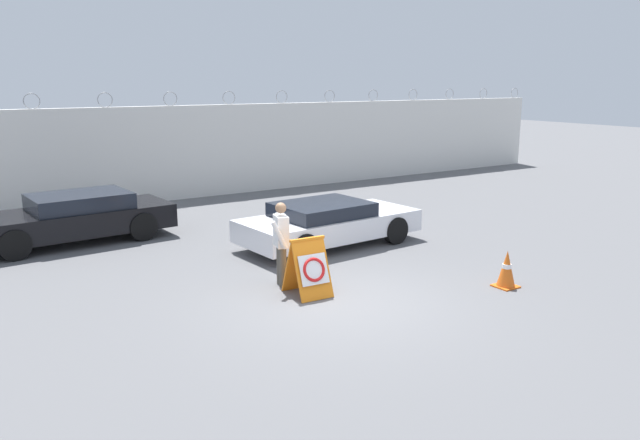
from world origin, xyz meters
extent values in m
plane|color=#5B5B5E|center=(0.00, 0.00, 0.00)|extent=(90.00, 90.00, 0.00)
cube|color=silver|center=(0.00, 11.15, 1.54)|extent=(36.00, 0.30, 3.09)
torus|color=gray|center=(-3.11, 11.15, 3.31)|extent=(0.47, 0.03, 0.47)
torus|color=gray|center=(-1.04, 11.15, 3.31)|extent=(0.47, 0.03, 0.47)
torus|color=gray|center=(1.04, 11.15, 3.31)|extent=(0.47, 0.03, 0.47)
torus|color=gray|center=(3.11, 11.15, 3.31)|extent=(0.47, 0.03, 0.47)
torus|color=gray|center=(5.18, 11.15, 3.31)|extent=(0.47, 0.03, 0.47)
torus|color=gray|center=(7.25, 11.15, 3.31)|extent=(0.47, 0.03, 0.47)
torus|color=gray|center=(9.32, 11.15, 3.31)|extent=(0.47, 0.03, 0.47)
torus|color=gray|center=(11.39, 11.15, 3.31)|extent=(0.47, 0.03, 0.47)
torus|color=gray|center=(13.46, 11.15, 3.31)|extent=(0.47, 0.03, 0.47)
torus|color=gray|center=(15.53, 11.15, 3.31)|extent=(0.47, 0.03, 0.47)
torus|color=gray|center=(17.60, 11.15, 3.31)|extent=(0.47, 0.03, 0.47)
cube|color=orange|center=(-0.25, 0.49, 0.52)|extent=(0.69, 0.45, 1.05)
cube|color=orange|center=(-0.23, 0.89, 0.52)|extent=(0.69, 0.45, 1.05)
cube|color=orange|center=(-0.24, 0.69, 1.06)|extent=(0.71, 0.09, 0.05)
cube|color=white|center=(-0.25, 0.45, 0.54)|extent=(0.57, 0.24, 0.53)
torus|color=red|center=(-0.25, 0.44, 0.54)|extent=(0.46, 0.23, 0.44)
cylinder|color=#514C42|center=(-0.37, 1.48, 0.39)|extent=(0.15, 0.15, 0.79)
cylinder|color=#514C42|center=(-0.42, 1.31, 0.39)|extent=(0.15, 0.15, 0.79)
cube|color=silver|center=(-0.39, 1.39, 1.09)|extent=(0.32, 0.45, 0.61)
sphere|color=#936B4C|center=(-0.39, 1.39, 1.54)|extent=(0.21, 0.21, 0.21)
cylinder|color=silver|center=(-0.33, 1.64, 1.10)|extent=(0.09, 0.09, 0.58)
cylinder|color=silver|center=(-0.56, 1.17, 1.08)|extent=(0.34, 0.17, 0.56)
cube|color=orange|center=(3.19, -1.05, 0.01)|extent=(0.41, 0.41, 0.03)
cone|color=orange|center=(3.19, -1.05, 0.38)|extent=(0.35, 0.35, 0.70)
cylinder|color=white|center=(3.19, -1.05, 0.41)|extent=(0.18, 0.18, 0.10)
cylinder|color=black|center=(-4.50, 6.08, 0.35)|extent=(0.72, 0.25, 0.71)
cylinder|color=black|center=(-1.57, 6.29, 0.35)|extent=(0.72, 0.25, 0.71)
cylinder|color=black|center=(-1.69, 7.99, 0.35)|extent=(0.72, 0.25, 0.71)
cube|color=black|center=(-3.10, 7.04, 0.54)|extent=(4.85, 2.14, 0.58)
cube|color=black|center=(-2.86, 7.05, 1.01)|extent=(2.38, 1.79, 0.37)
cylinder|color=black|center=(3.37, 4.37, 0.33)|extent=(0.68, 0.25, 0.67)
cylinder|color=black|center=(3.49, 2.64, 0.33)|extent=(0.68, 0.25, 0.67)
cylinder|color=black|center=(0.64, 4.17, 0.33)|extent=(0.68, 0.25, 0.67)
cylinder|color=black|center=(0.76, 2.44, 0.33)|extent=(0.68, 0.25, 0.67)
cube|color=silver|center=(2.07, 3.40, 0.49)|extent=(4.54, 2.15, 0.52)
cube|color=black|center=(1.85, 3.39, 0.91)|extent=(2.23, 1.81, 0.32)
camera|label=1|loc=(-6.06, -8.72, 3.92)|focal=35.00mm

